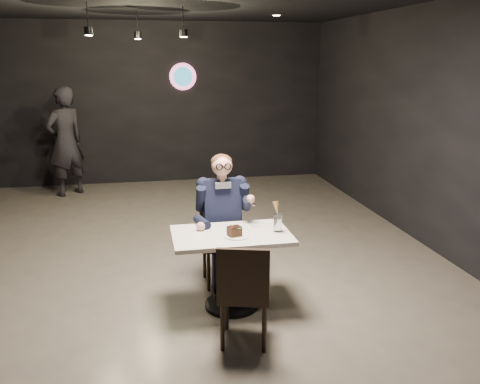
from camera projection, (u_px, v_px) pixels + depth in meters
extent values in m
plane|color=#6D665B|center=(150.00, 275.00, 5.65)|extent=(9.00, 9.00, 0.00)
cube|color=black|center=(137.00, 16.00, 6.81)|extent=(1.40, 1.20, 0.36)
cube|color=silver|center=(231.00, 270.00, 4.84)|extent=(1.10, 0.70, 0.75)
cube|color=black|center=(222.00, 242.00, 5.34)|extent=(0.42, 0.46, 0.92)
cube|color=black|center=(245.00, 291.00, 4.23)|extent=(0.53, 0.55, 0.92)
cube|color=black|center=(222.00, 219.00, 5.27)|extent=(0.60, 0.80, 1.44)
cylinder|color=white|center=(236.00, 236.00, 4.66)|extent=(0.24, 0.24, 0.01)
cube|color=black|center=(234.00, 232.00, 4.63)|extent=(0.14, 0.13, 0.08)
ellipsoid|color=#297F31|center=(239.00, 228.00, 4.60)|extent=(0.06, 0.04, 0.01)
cylinder|color=silver|center=(278.00, 222.00, 4.78)|extent=(0.08, 0.08, 0.18)
cone|color=tan|center=(277.00, 208.00, 4.69)|extent=(0.08, 0.08, 0.13)
imported|color=black|center=(65.00, 142.00, 8.75)|extent=(0.82, 0.78, 1.88)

